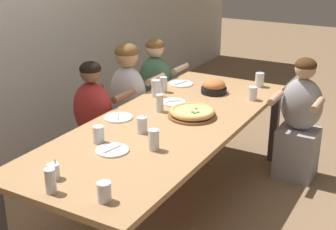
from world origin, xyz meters
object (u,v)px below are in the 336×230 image
at_px(empty_plate_d, 173,102).
at_px(diner_near_right, 299,125).
at_px(drinking_glass_b, 253,94).
at_px(drinking_glass_h, 259,81).
at_px(diner_far_right, 156,98).
at_px(diner_far_center, 94,132).
at_px(empty_plate_a, 181,84).
at_px(drinking_glass_i, 50,182).
at_px(drinking_glass_c, 154,141).
at_px(empty_plate_c, 118,118).
at_px(skillet_bowl, 214,87).
at_px(pizza_board_main, 192,113).
at_px(diner_far_midright, 129,109).
at_px(drinking_glass_e, 99,135).
at_px(cocktail_glass_blue, 54,172).
at_px(drinking_glass_g, 104,193).
at_px(drinking_glass_j, 160,104).
at_px(drinking_glass_d, 142,125).
at_px(empty_plate_b, 112,150).
at_px(drinking_glass_a, 156,89).
at_px(drinking_glass_f, 163,85).

xyz_separation_m(empty_plate_d, diner_near_right, (0.66, -0.90, -0.26)).
distance_m(drinking_glass_b, drinking_glass_h, 0.40).
bearing_deg(diner_far_right, diner_far_center, -90.00).
height_order(empty_plate_a, diner_far_right, diner_far_right).
relative_size(drinking_glass_i, diner_far_right, 0.12).
bearing_deg(drinking_glass_c, empty_plate_c, 56.58).
bearing_deg(skillet_bowl, diner_near_right, -70.66).
bearing_deg(diner_near_right, diner_far_right, 0.24).
bearing_deg(empty_plate_c, drinking_glass_c, -123.42).
bearing_deg(drinking_glass_b, empty_plate_a, 82.72).
height_order(pizza_board_main, diner_far_midright, diner_far_midright).
distance_m(skillet_bowl, diner_near_right, 0.82).
height_order(drinking_glass_b, drinking_glass_e, drinking_glass_e).
bearing_deg(cocktail_glass_blue, drinking_glass_g, -98.10).
relative_size(drinking_glass_i, drinking_glass_j, 1.00).
bearing_deg(drinking_glass_d, drinking_glass_b, -22.01).
distance_m(diner_far_right, diner_near_right, 1.46).
height_order(empty_plate_c, diner_near_right, diner_near_right).
bearing_deg(diner_far_center, drinking_glass_j, 12.22).
distance_m(drinking_glass_e, drinking_glass_i, 0.67).
relative_size(drinking_glass_h, diner_far_midright, 0.11).
distance_m(drinking_glass_b, drinking_glass_j, 0.82).
relative_size(cocktail_glass_blue, diner_far_midright, 0.10).
xyz_separation_m(skillet_bowl, diner_far_center, (-0.76, 0.75, -0.31)).
bearing_deg(empty_plate_a, empty_plate_b, -168.65).
bearing_deg(drinking_glass_g, drinking_glass_e, 39.65).
bearing_deg(drinking_glass_a, diner_near_right, -62.25).
xyz_separation_m(drinking_glass_d, diner_far_center, (0.31, 0.68, -0.31)).
distance_m(empty_plate_c, empty_plate_d, 0.55).
height_order(pizza_board_main, drinking_glass_i, drinking_glass_i).
relative_size(drinking_glass_a, drinking_glass_h, 1.14).
distance_m(drinking_glass_f, diner_far_right, 0.63).
height_order(drinking_glass_a, drinking_glass_j, drinking_glass_a).
bearing_deg(diner_far_right, drinking_glass_f, -51.65).
distance_m(empty_plate_c, drinking_glass_a, 0.59).
height_order(empty_plate_d, diner_far_right, diner_far_right).
height_order(drinking_glass_f, drinking_glass_i, drinking_glass_i).
xyz_separation_m(pizza_board_main, drinking_glass_e, (-0.73, 0.33, 0.02)).
bearing_deg(drinking_glass_j, cocktail_glass_blue, -178.45).
relative_size(empty_plate_d, drinking_glass_i, 1.53).
relative_size(empty_plate_c, diner_far_right, 0.20).
height_order(empty_plate_a, diner_near_right, diner_near_right).
relative_size(cocktail_glass_blue, drinking_glass_a, 0.76).
bearing_deg(drinking_glass_a, drinking_glass_c, -149.75).
distance_m(drinking_glass_f, drinking_glass_g, 1.86).
relative_size(empty_plate_a, drinking_glass_i, 1.62).
distance_m(empty_plate_b, drinking_glass_d, 0.36).
bearing_deg(diner_far_right, empty_plate_d, -49.47).
bearing_deg(diner_far_midright, drinking_glass_a, -14.41).
bearing_deg(empty_plate_c, drinking_glass_g, -148.14).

